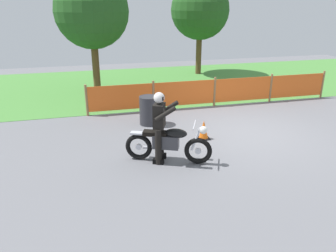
% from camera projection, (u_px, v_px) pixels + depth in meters
% --- Properties ---
extents(ground, '(24.00, 24.00, 0.02)m').
position_uv_depth(ground, '(249.00, 133.00, 9.69)').
color(ground, slate).
extents(grass_verge, '(24.00, 7.58, 0.01)m').
position_uv_depth(grass_verge, '(184.00, 82.00, 15.61)').
color(grass_verge, '#4C8C3D').
rests_on(grass_verge, ground).
extents(barrier_fence, '(9.01, 0.08, 1.05)m').
position_uv_depth(barrier_fence, '(215.00, 91.00, 11.98)').
color(barrier_fence, olive).
rests_on(barrier_fence, ground).
extents(tree_leftmost, '(2.83, 2.83, 4.61)m').
position_uv_depth(tree_leftmost, '(92.00, 12.00, 12.70)').
color(tree_leftmost, brown).
rests_on(tree_leftmost, ground).
extents(tree_near_left, '(2.84, 2.84, 4.55)m').
position_uv_depth(tree_near_left, '(200.00, 10.00, 16.30)').
color(tree_near_left, brown).
rests_on(tree_near_left, ground).
extents(motorcycle_lead, '(1.94, 0.99, 0.98)m').
position_uv_depth(motorcycle_lead, '(169.00, 143.00, 7.85)').
color(motorcycle_lead, black).
rests_on(motorcycle_lead, ground).
extents(rider_lead, '(0.70, 0.69, 1.69)m').
position_uv_depth(rider_lead, '(160.00, 125.00, 7.72)').
color(rider_lead, black).
rests_on(rider_lead, ground).
extents(traffic_cone, '(0.32, 0.32, 0.53)m').
position_uv_depth(traffic_cone, '(204.00, 130.00, 9.23)').
color(traffic_cone, black).
rests_on(traffic_cone, ground).
extents(spare_drum, '(0.58, 0.58, 0.88)m').
position_uv_depth(spare_drum, '(149.00, 110.00, 10.25)').
color(spare_drum, '#2D2D33').
rests_on(spare_drum, ground).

